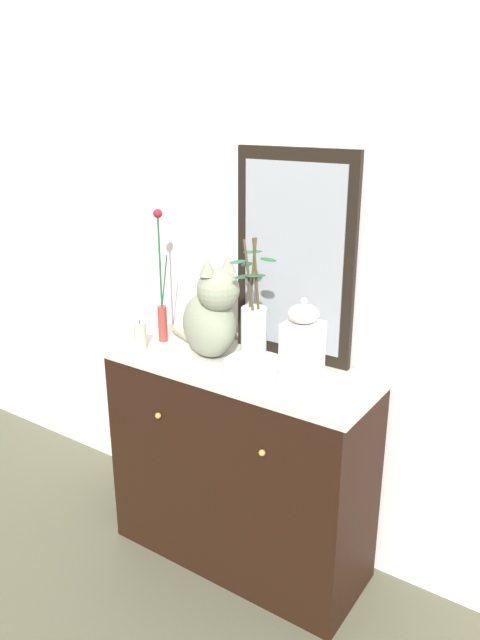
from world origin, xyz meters
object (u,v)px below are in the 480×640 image
vase_glass_clear (254,329)px  candle_pillar (140,336)px  mirror_leaning (294,258)px  cat_sitting (211,315)px  sideboard (240,465)px  bowl_porcelain (254,369)px  vase_slim_green (162,301)px  jar_lidded_porcelain (302,350)px

vase_glass_clear → candle_pillar: bearing=-176.5°
mirror_leaning → cat_sitting: (-0.25, -0.18, -0.22)m
sideboard → mirror_leaning: 0.86m
sideboard → bowl_porcelain: bearing=-31.4°
mirror_leaning → vase_glass_clear: size_ratio=1.74×
mirror_leaning → vase_slim_green: (-0.52, -0.16, -0.22)m
mirror_leaning → cat_sitting: mirror_leaning is taller
bowl_porcelain → jar_lidded_porcelain: (0.20, -0.00, 0.12)m
bowl_porcelain → sideboard: bearing=148.6°
bowl_porcelain → candle_pillar: (-0.52, -0.03, 0.03)m
cat_sitting → jar_lidded_porcelain: 0.44m
cat_sitting → vase_slim_green: (-0.27, 0.02, -0.00)m
bowl_porcelain → candle_pillar: candle_pillar is taller
sideboard → bowl_porcelain: (0.10, -0.06, 0.47)m
jar_lidded_porcelain → candle_pillar: bearing=-177.6°
mirror_leaning → cat_sitting: 0.38m
mirror_leaning → vase_glass_clear: mirror_leaning is taller
candle_pillar → bowl_porcelain: bearing=3.6°
bowl_porcelain → jar_lidded_porcelain: size_ratio=0.64×
sideboard → mirror_leaning: (0.12, 0.18, 0.84)m
cat_sitting → jar_lidded_porcelain: bearing=-8.7°
jar_lidded_porcelain → vase_slim_green: bearing=172.6°
sideboard → vase_slim_green: bearing=176.2°
vase_slim_green → jar_lidded_porcelain: vase_slim_green is taller
bowl_porcelain → cat_sitting: bearing=164.8°
mirror_leaning → bowl_porcelain: size_ratio=3.68×
mirror_leaning → bowl_porcelain: mirror_leaning is taller
mirror_leaning → candle_pillar: 0.69m
cat_sitting → bowl_porcelain: (0.23, -0.06, -0.14)m
vase_glass_clear → cat_sitting: bearing=164.6°
candle_pillar → sideboard: bearing=12.6°
vase_slim_green → bowl_porcelain: vase_slim_green is taller
mirror_leaning → candle_pillar: mirror_leaning is taller
vase_slim_green → cat_sitting: bearing=-5.2°
vase_glass_clear → candle_pillar: (-0.52, -0.03, -0.13)m
mirror_leaning → jar_lidded_porcelain: size_ratio=2.36×
vase_slim_green → candle_pillar: size_ratio=4.51×
mirror_leaning → bowl_porcelain: 0.44m
vase_glass_clear → jar_lidded_porcelain: 0.20m
jar_lidded_porcelain → sideboard: bearing=167.9°
sideboard → bowl_porcelain: 0.48m
mirror_leaning → jar_lidded_porcelain: (0.18, -0.25, -0.24)m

